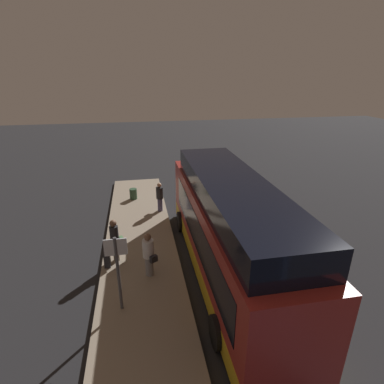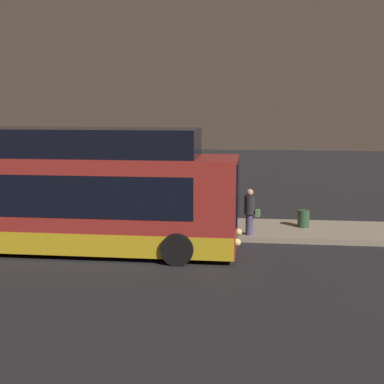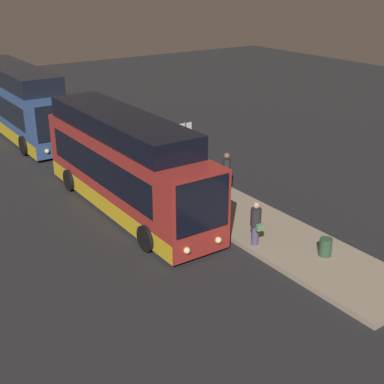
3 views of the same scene
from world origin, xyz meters
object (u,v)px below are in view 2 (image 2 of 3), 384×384
bus_lead (68,196)px  passenger_with_bags (138,194)px  suitcase (132,209)px  trash_bin (303,219)px  passenger_boarding (100,201)px  passenger_waiting (250,210)px  sign_post (68,177)px

bus_lead → passenger_with_bags: bus_lead is taller
suitcase → trash_bin: (6.87, -1.05, -0.01)m
passenger_with_bags → passenger_boarding: bearing=28.1°
passenger_boarding → passenger_waiting: 5.78m
passenger_waiting → suitcase: bearing=-109.4°
suitcase → passenger_boarding: bearing=-117.4°
passenger_boarding → passenger_waiting: size_ratio=1.07×
bus_lead → suitcase: (1.02, 4.58, -1.29)m
passenger_with_bags → sign_post: size_ratio=0.70×
passenger_with_bags → sign_post: bearing=-13.0°
passenger_boarding → sign_post: sign_post is taller
suitcase → trash_bin: bearing=-8.7°
passenger_waiting → passenger_with_bags: passenger_with_bags is taller
suitcase → passenger_with_bags: bearing=-43.9°
trash_bin → sign_post: bearing=177.4°
passenger_boarding → suitcase: passenger_boarding is taller
suitcase → bus_lead: bearing=-102.5°
sign_post → trash_bin: 9.44m
trash_bin → bus_lead: bearing=-155.9°
passenger_with_bags → bus_lead: bearing=53.4°
passenger_with_bags → suitcase: 0.85m
passenger_boarding → suitcase: (0.85, 1.63, -0.61)m
trash_bin → passenger_boarding: bearing=-175.7°
suitcase → sign_post: sign_post is taller
sign_post → trash_bin: sign_post is taller
passenger_boarding → passenger_with_bags: passenger_with_bags is taller
passenger_boarding → sign_post: (-1.62, 1.00, 0.75)m
bus_lead → passenger_with_bags: size_ratio=5.94×
passenger_boarding → trash_bin: 7.76m
bus_lead → passenger_waiting: (5.89, 2.06, -0.74)m
passenger_boarding → passenger_waiting: (5.71, -0.89, -0.05)m
passenger_boarding → trash_bin: bearing=-117.8°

